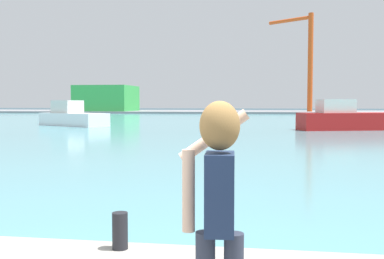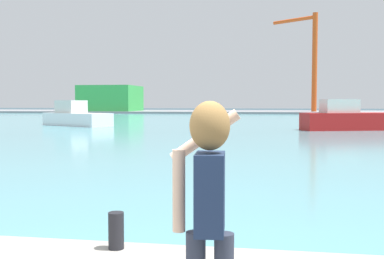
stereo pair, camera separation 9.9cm
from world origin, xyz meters
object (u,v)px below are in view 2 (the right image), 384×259
Objects in this scene: harbor_bollard at (116,231)px; warehouse_left at (111,98)px; person_photographer at (208,198)px; boat_moored at (76,117)px; port_crane at (310,54)px; boat_moored_2 at (349,119)px.

warehouse_left is (-30.76, 87.02, 2.29)m from harbor_bollard.
person_photographer is 41.51m from boat_moored.
warehouse_left is (-14.67, 51.34, 2.14)m from boat_moored.
port_crane reaches higher than boat_moored.
port_crane is (1.65, 54.73, 10.69)m from boat_moored_2.
harbor_bollard is 0.04× the size of warehouse_left.
warehouse_left is (-32.11, 89.01, 1.44)m from person_photographer.
boat_moored reaches higher than harbor_bollard.
boat_moored is 58.77m from port_crane.
boat_moored_2 is at bearing -91.72° from port_crane.
boat_moored is (-17.44, 37.66, -0.70)m from person_photographer.
harbor_bollard is at bearing -120.51° from boat_moored_2.
person_photographer reaches higher than harbor_bollard.
port_crane is (9.63, 87.42, 10.89)m from harbor_bollard.
boat_moored is at bearing 114.27° from harbor_bollard.
port_crane reaches higher than boat_moored_2.
harbor_bollard is 0.05× the size of boat_moored_2.
boat_moored_2 is (6.63, 34.67, -0.65)m from person_photographer.
port_crane reaches higher than harbor_bollard.
boat_moored is (-16.09, 35.68, 0.15)m from harbor_bollard.
boat_moored is 53.44m from warehouse_left.
boat_moored_2 is 0.71× the size of warehouse_left.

